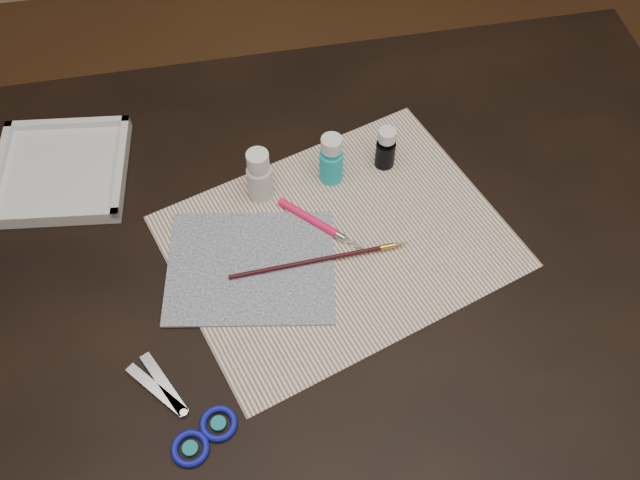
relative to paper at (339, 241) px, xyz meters
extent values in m
cube|color=#422614|center=(-0.03, -0.03, -0.76)|extent=(3.50, 3.50, 0.02)
cube|color=black|center=(-0.03, -0.03, -0.38)|extent=(1.30, 0.90, 0.75)
cube|color=white|center=(0.00, 0.00, 0.00)|extent=(0.56, 0.49, 0.00)
cube|color=black|center=(-0.13, -0.02, 0.00)|extent=(0.27, 0.23, 0.00)
cylinder|color=silver|center=(-0.10, 0.11, 0.05)|extent=(0.04, 0.04, 0.09)
cylinder|color=#19B9C6|center=(0.01, 0.12, 0.04)|extent=(0.04, 0.04, 0.09)
cylinder|color=black|center=(0.10, 0.13, 0.04)|extent=(0.04, 0.04, 0.07)
cube|color=silver|center=(-0.40, 0.20, 0.01)|extent=(0.22, 0.22, 0.02)
camera|label=1|loc=(-0.14, -0.57, 0.86)|focal=40.00mm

